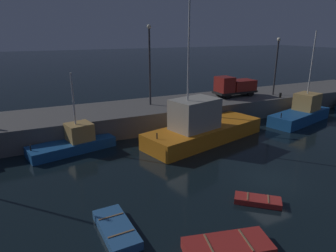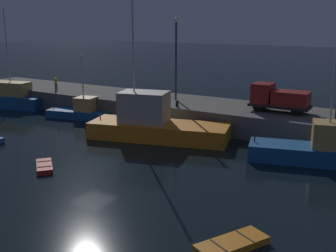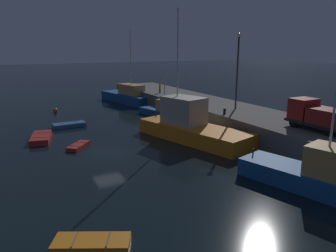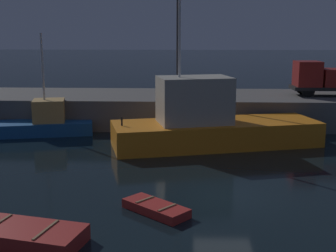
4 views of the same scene
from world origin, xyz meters
name	(u,v)px [view 4 (image 4 of 4)]	position (x,y,z in m)	size (l,w,h in m)	color
ground_plane	(224,196)	(0.00, 0.00, 0.00)	(320.00, 320.00, 0.00)	black
pier_quay	(209,109)	(0.00, 15.66, 1.05)	(63.32, 7.37, 2.10)	#5B5956
fishing_trawler_red	(209,123)	(-0.28, 8.50, 1.37)	(12.70, 6.78, 12.50)	orange
fishing_boat_black	(41,123)	(-11.20, 11.17, 0.76)	(7.39, 3.86, 6.58)	#195193
rowboat_white_mid	(22,235)	(-6.82, -4.59, 0.27)	(4.28, 2.56, 0.57)	#B22823
rowboat_blue_far	(156,208)	(-2.71, -1.91, 0.17)	(2.69, 2.53, 0.38)	#B22823
lamp_post_west	(178,28)	(-2.33, 15.82, 6.92)	(0.44, 0.44, 8.28)	#38383D
utility_truck	(328,78)	(8.51, 15.47, 3.36)	(5.34, 2.13, 2.48)	black
bollard_west	(204,96)	(-0.45, 12.81, 2.41)	(0.28, 0.28, 0.61)	black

